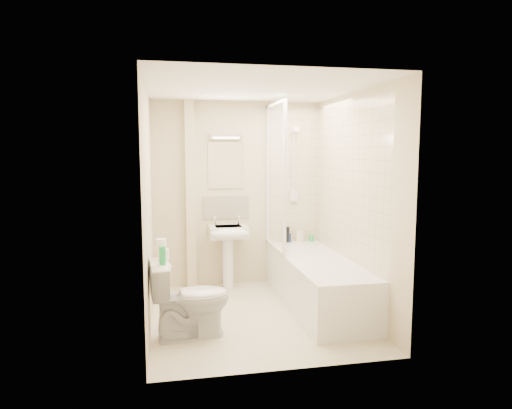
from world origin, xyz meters
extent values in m
plane|color=beige|center=(0.00, 0.00, 0.00)|extent=(2.50, 2.50, 0.00)
cube|color=beige|center=(0.00, 1.25, 1.20)|extent=(2.20, 0.02, 2.40)
cube|color=beige|center=(-1.10, 0.00, 1.20)|extent=(0.02, 2.50, 2.40)
cube|color=beige|center=(1.10, 0.00, 1.20)|extent=(0.02, 2.50, 2.40)
cube|color=white|center=(0.00, 0.00, 2.40)|extent=(2.20, 2.50, 0.02)
cube|color=beige|center=(0.75, 1.24, 1.42)|extent=(0.70, 0.01, 1.75)
cube|color=beige|center=(1.09, 0.20, 1.42)|extent=(0.01, 2.10, 1.75)
cube|color=beige|center=(-0.62, 1.19, 1.20)|extent=(0.12, 0.12, 2.40)
cube|color=beige|center=(-0.16, 1.24, 1.03)|extent=(0.60, 0.02, 0.30)
cube|color=white|center=(-0.16, 1.24, 1.58)|extent=(0.46, 0.01, 0.60)
cube|color=silver|center=(-0.16, 1.22, 1.95)|extent=(0.42, 0.07, 0.07)
cube|color=white|center=(0.75, 0.20, 0.28)|extent=(0.70, 2.10, 0.55)
cube|color=white|center=(0.75, 0.20, 0.49)|extent=(0.56, 1.96, 0.05)
cube|color=white|center=(0.40, 0.80, 1.45)|extent=(0.01, 0.90, 1.80)
cube|color=white|center=(0.40, 1.23, 1.45)|extent=(0.04, 0.04, 1.80)
cube|color=white|center=(0.40, 0.35, 1.45)|extent=(0.04, 0.04, 1.80)
cube|color=white|center=(0.40, 0.80, 2.33)|extent=(0.04, 0.90, 0.04)
cube|color=white|center=(0.40, 0.80, 0.57)|extent=(0.04, 0.90, 0.03)
cylinder|color=white|center=(0.75, 1.22, 1.55)|extent=(0.02, 0.02, 0.90)
cylinder|color=white|center=(0.75, 1.22, 1.10)|extent=(0.05, 0.05, 0.02)
cylinder|color=white|center=(0.75, 1.22, 2.00)|extent=(0.05, 0.05, 0.02)
cylinder|color=white|center=(0.75, 1.15, 2.03)|extent=(0.08, 0.11, 0.11)
cube|color=white|center=(0.75, 1.21, 1.17)|extent=(0.10, 0.05, 0.14)
cylinder|color=white|center=(0.73, 1.19, 1.60)|extent=(0.01, 0.13, 0.84)
cylinder|color=white|center=(-0.16, 1.08, 0.32)|extent=(0.14, 0.14, 0.65)
cube|color=white|center=(-0.16, 1.05, 0.74)|extent=(0.48, 0.37, 0.15)
ellipsoid|color=white|center=(-0.16, 0.88, 0.74)|extent=(0.48, 0.20, 0.15)
cube|color=silver|center=(-0.16, 1.05, 0.79)|extent=(0.33, 0.24, 0.04)
cylinder|color=white|center=(-0.31, 1.16, 0.86)|extent=(0.03, 0.03, 0.10)
cylinder|color=white|center=(0.00, 1.16, 0.86)|extent=(0.03, 0.03, 0.10)
sphere|color=white|center=(-0.31, 1.16, 0.91)|extent=(0.04, 0.04, 0.04)
sphere|color=white|center=(0.00, 1.16, 0.91)|extent=(0.04, 0.04, 0.04)
cylinder|color=black|center=(0.66, 1.16, 0.65)|extent=(0.06, 0.06, 0.21)
cylinder|color=navy|center=(0.69, 1.16, 0.61)|extent=(0.05, 0.05, 0.12)
cylinder|color=#FAE9C1|center=(0.81, 1.16, 0.62)|extent=(0.06, 0.06, 0.15)
cylinder|color=silver|center=(0.85, 1.16, 0.62)|extent=(0.06, 0.06, 0.14)
cylinder|color=green|center=(0.99, 1.16, 0.59)|extent=(0.07, 0.07, 0.08)
imported|color=white|center=(-0.72, -0.42, 0.37)|extent=(0.55, 0.81, 0.75)
cylinder|color=white|center=(-0.96, -0.36, 0.80)|extent=(0.10, 0.10, 0.10)
cylinder|color=white|center=(-0.98, -0.34, 0.90)|extent=(0.10, 0.10, 0.09)
cylinder|color=green|center=(-0.97, -0.55, 0.83)|extent=(0.06, 0.06, 0.17)
camera|label=1|loc=(-0.92, -4.65, 1.77)|focal=32.00mm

